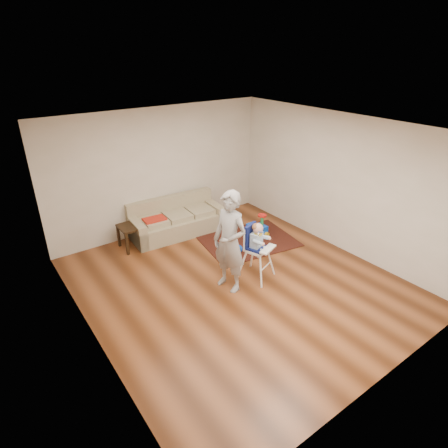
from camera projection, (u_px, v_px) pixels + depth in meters
ground at (237, 282)px, 6.65m from camera, size 5.50×5.50×0.00m
room_envelope at (220, 174)px, 6.22m from camera, size 5.04×5.52×2.72m
sofa at (177, 217)px, 8.21m from camera, size 2.08×0.97×0.78m
side_table at (133, 236)px, 7.70m from camera, size 0.50×0.50×0.50m
area_rug at (248, 241)px, 8.04m from camera, size 2.10×1.71×0.02m
ride_on_toy at (257, 226)px, 8.10m from camera, size 0.45×0.33×0.49m
toy_ball at (239, 249)px, 7.53m from camera, size 0.17×0.17×0.17m
high_chair at (257, 252)px, 6.60m from camera, size 0.64×0.64×1.08m
adult at (230, 242)px, 6.16m from camera, size 0.55×0.72×1.77m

